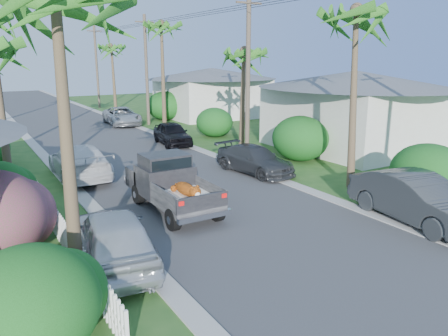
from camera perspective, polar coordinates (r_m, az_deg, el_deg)
ground at (r=12.28m, az=15.91°, el=-13.61°), size 120.00×120.00×0.00m
road at (r=33.70m, az=-16.77°, el=4.09°), size 8.00×100.00×0.02m
curb_left at (r=32.91m, az=-24.02°, el=3.26°), size 0.60×100.00×0.06m
curb_right at (r=34.99m, az=-9.95°, el=4.87°), size 0.60×100.00×0.06m
pickup_truck at (r=16.77m, az=-7.27°, el=-1.82°), size 1.98×5.12×2.06m
parked_car_rn at (r=16.59m, az=23.86°, el=-3.74°), size 2.41×5.32×1.69m
parked_car_rm at (r=21.74m, az=4.02°, el=1.06°), size 2.43×4.79×1.33m
parked_car_rf at (r=28.98m, az=-6.78°, el=4.47°), size 2.32×4.53×1.47m
parked_car_rd at (r=38.36m, az=-13.17°, el=6.59°), size 2.86×5.48×1.47m
parked_car_ln at (r=12.56m, az=-14.23°, el=-8.76°), size 2.54×4.95×1.61m
parked_car_lf at (r=21.89m, az=-18.35°, el=0.79°), size 2.35×5.52×1.59m
palm_r_a at (r=19.68m, az=17.32°, el=18.91°), size 4.40×4.40×8.70m
palm_r_b at (r=26.68m, az=2.52°, el=14.97°), size 4.40×4.40×7.20m
palm_r_c at (r=36.27m, az=-8.20°, el=18.08°), size 4.40×4.40×9.40m
palm_r_d at (r=49.45m, az=-14.47°, el=15.15°), size 4.40×4.40×8.00m
shrub_l_a at (r=9.39m, az=-23.90°, el=-15.89°), size 2.60×2.86×2.20m
shrub_r_a at (r=19.33m, az=25.14°, el=-0.49°), size 2.80×3.08×2.30m
shrub_r_b at (r=24.62m, az=9.92°, el=3.83°), size 3.00×3.30×2.50m
shrub_r_c at (r=31.73m, az=-1.26°, el=5.99°), size 2.60×2.86×2.10m
shrub_r_d at (r=40.80m, az=-7.76°, el=8.08°), size 3.20×3.52×2.60m
picket_fence at (r=13.87m, az=-20.08°, el=-8.34°), size 0.10×11.00×1.00m
house_right_near at (r=28.80m, az=16.58°, el=6.90°), size 8.00×9.00×4.80m
house_right_far at (r=42.96m, az=-1.59°, el=9.61°), size 9.00×8.00×4.60m
utility_pole_b at (r=24.48m, az=3.14°, el=11.86°), size 1.60×0.26×9.00m
utility_pole_c at (r=37.82m, az=-10.09°, el=12.52°), size 1.60×0.26×9.00m
utility_pole_d at (r=52.07m, az=-16.29°, el=12.61°), size 1.60×0.26×9.00m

